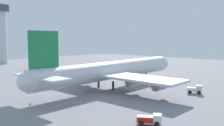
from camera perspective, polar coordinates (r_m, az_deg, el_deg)
The scene contains 7 objects.
ground_plane at distance 84.70m, azimuth 0.00°, elevation -5.55°, with size 266.47×266.47×0.00m, color gray.
cargo_airplane at distance 83.48m, azimuth -0.19°, elevation -1.72°, with size 66.62×52.98×18.29m.
maintenance_van at distance 49.73m, azimuth 8.58°, elevation -12.40°, with size 4.02×4.87×2.05m.
fuel_truck at distance 79.31m, azimuth 18.25°, elevation -5.68°, with size 3.64×4.54×2.52m.
safety_cone_nose at distance 110.34m, azimuth 9.11°, elevation -2.85°, with size 0.40×0.40×0.57m, color orange.
safety_cone_tail at distance 66.19m, azimuth -17.99°, elevation -8.70°, with size 0.50×0.50×0.71m, color orange.
control_tower at distance 175.53m, azimuth -23.49°, elevation 7.08°, with size 9.18×9.18×37.26m.
Camera 1 is at (-61.40, -55.98, 16.41)m, focal length 40.50 mm.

